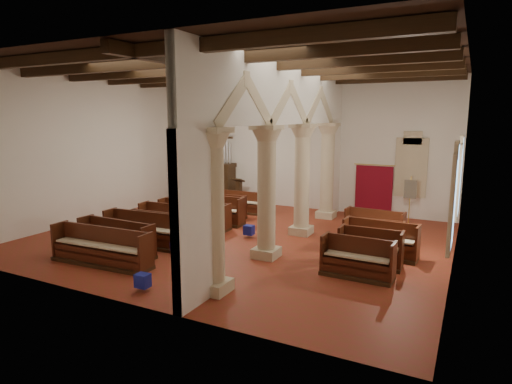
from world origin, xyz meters
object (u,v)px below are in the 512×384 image
Objects in this scene: pipe_organ at (215,175)px; lectern at (239,194)px; aisle_pew_0 at (357,264)px; processional_banner at (409,209)px; nave_pew_0 at (101,252)px.

lectern is at bearing -13.94° from pipe_organ.
lectern reaches higher than aisle_pew_0.
nave_pew_0 is (-7.49, -8.61, -0.39)m from processional_banner.
processional_banner reaches higher than lectern.
pipe_organ is 3.18× the size of lectern.
pipe_organ is 9.82m from processional_banner.
processional_banner is (8.10, -0.79, 0.18)m from lectern.
nave_pew_0 is at bearing -159.33° from aisle_pew_0.
pipe_organ is at bearing 142.88° from aisle_pew_0.
nave_pew_0 is (0.61, -9.40, -0.21)m from lectern.
processional_banner is (9.73, -1.19, -0.62)m from pipe_organ.
processional_banner reaches higher than nave_pew_0.
processional_banner is at bearing 86.92° from aisle_pew_0.
pipe_organ is 10.11m from nave_pew_0.
nave_pew_0 is at bearing -136.55° from processional_banner.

